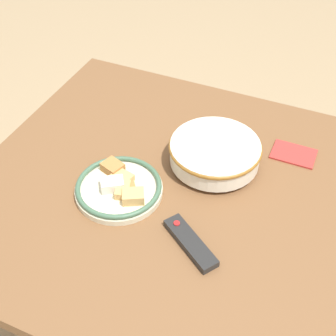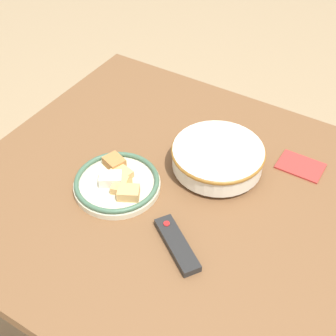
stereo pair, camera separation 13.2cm
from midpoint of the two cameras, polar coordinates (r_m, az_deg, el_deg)
ground_plane at (r=1.88m, az=-0.93°, el=-17.80°), size 8.00×8.00×0.00m
dining_table at (r=1.36m, az=-1.23°, el=-5.15°), size 1.19×1.04×0.70m
noodle_bowl at (r=1.36m, az=2.98°, el=1.78°), size 0.27×0.27×0.08m
food_plate at (r=1.31m, az=-8.86°, el=-2.51°), size 0.24×0.24×0.05m
tv_remote at (r=1.18m, az=-0.49°, el=-9.26°), size 0.18×0.14×0.02m
folded_napkin at (r=1.45m, az=12.58°, el=1.56°), size 0.13×0.09×0.01m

